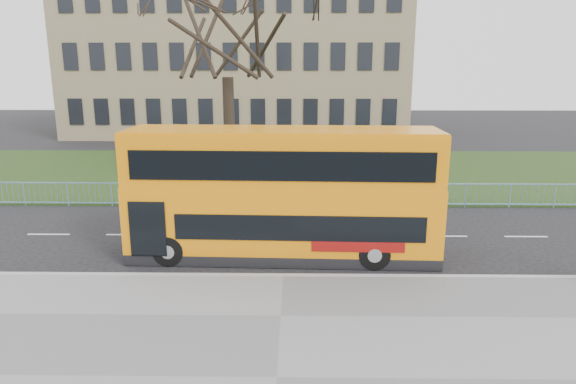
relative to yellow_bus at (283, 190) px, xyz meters
name	(u,v)px	position (x,y,z in m)	size (l,w,h in m)	color
ground	(284,260)	(0.05, -0.39, -2.26)	(120.00, 120.00, 0.00)	black
pavement	(277,380)	(0.05, -7.14, -2.20)	(80.00, 10.50, 0.12)	slate
kerb	(283,277)	(0.05, -1.94, -2.19)	(80.00, 0.20, 0.14)	#9C9C9F
grass_verge	(289,172)	(0.05, 13.91, -2.22)	(80.00, 15.40, 0.08)	#203413
guard_railing	(287,195)	(0.05, 6.21, -1.71)	(40.00, 0.12, 1.10)	#73A7CE
bare_tree	(227,55)	(-2.95, 9.61, 4.50)	(9.34, 9.34, 13.35)	black
civic_building	(240,58)	(-4.95, 34.61, 4.74)	(30.00, 15.00, 14.00)	#8A7958
yellow_bus	(283,190)	(0.00, 0.00, 0.00)	(10.11, 2.73, 4.21)	orange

